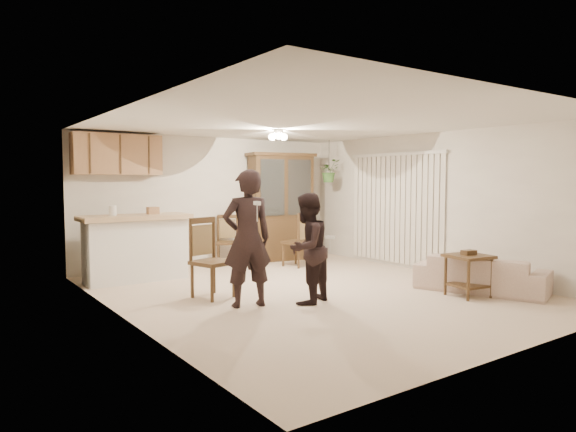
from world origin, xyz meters
TOP-DOWN VIEW (x-y plane):
  - floor at (0.00, 0.00)m, footprint 6.50×6.50m
  - ceiling at (0.00, 0.00)m, footprint 5.50×6.50m
  - wall_back at (0.00, 3.25)m, footprint 5.50×0.02m
  - wall_front at (0.00, -3.25)m, footprint 5.50×0.02m
  - wall_left at (-2.75, 0.00)m, footprint 0.02×6.50m
  - wall_right at (2.75, 0.00)m, footprint 0.02×6.50m
  - breakfast_bar at (-1.85, 2.35)m, footprint 1.60×0.55m
  - bar_top at (-1.85, 2.35)m, footprint 1.75×0.70m
  - upper_cabinets at (-1.90, 3.07)m, footprint 1.50×0.34m
  - vertical_blinds at (2.71, 0.90)m, footprint 0.06×2.30m
  - ceiling_fixture at (0.20, 1.20)m, footprint 0.36×0.36m
  - hanging_plant at (2.30, 2.40)m, footprint 0.43×0.37m
  - plant_cord at (2.30, 2.40)m, footprint 0.01×0.01m
  - sofa at (2.05, -1.43)m, footprint 1.34×2.01m
  - adult at (-1.23, -0.19)m, footprint 0.74×0.57m
  - child at (-0.49, -0.50)m, footprint 0.81×0.73m
  - china_hutch at (1.38, 2.84)m, footprint 1.47×0.75m
  - side_table at (1.63, -1.51)m, footprint 0.62×0.62m
  - chair_bar at (-1.37, 0.53)m, footprint 0.61×0.61m
  - chair_hutch_left at (0.16, 2.91)m, footprint 0.59×0.59m
  - chair_hutch_right at (1.17, 1.98)m, footprint 0.56×0.56m
  - controller_adult at (-1.33, -0.60)m, footprint 0.08×0.16m
  - controller_child at (-0.35, -0.82)m, footprint 0.09×0.13m

SIDE VIEW (x-z plane):
  - floor at x=0.00m, z-range 0.00..0.00m
  - chair_hutch_left at x=0.16m, z-range -0.21..0.76m
  - chair_hutch_right at x=1.17m, z-range -0.23..0.82m
  - side_table at x=1.63m, z-range -0.02..0.64m
  - chair_bar at x=-1.37m, z-range -0.25..0.88m
  - sofa at x=2.05m, z-range 0.00..0.73m
  - breakfast_bar at x=-1.85m, z-range 0.00..1.00m
  - child at x=-0.49m, z-range 0.00..1.35m
  - adult at x=-1.23m, z-range 0.00..1.80m
  - controller_child at x=-0.35m, z-range 0.89..0.93m
  - bar_top at x=-1.85m, z-range 1.01..1.09m
  - china_hutch at x=1.38m, z-range -0.01..2.20m
  - vertical_blinds at x=2.71m, z-range 0.05..2.15m
  - wall_back at x=0.00m, z-range 0.00..2.50m
  - wall_front at x=0.00m, z-range 0.00..2.50m
  - wall_left at x=-2.75m, z-range 0.00..2.50m
  - wall_right at x=2.75m, z-range 0.00..2.50m
  - controller_adult at x=-1.33m, z-range 1.35..1.40m
  - hanging_plant at x=2.30m, z-range 1.61..2.09m
  - upper_cabinets at x=-1.90m, z-range 1.75..2.45m
  - plant_cord at x=2.30m, z-range 1.85..2.50m
  - ceiling_fixture at x=0.20m, z-range 2.30..2.50m
  - ceiling at x=0.00m, z-range 2.49..2.51m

